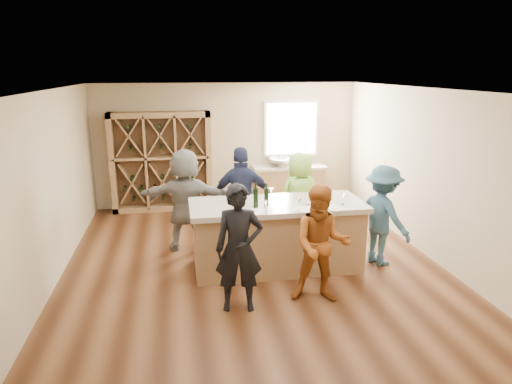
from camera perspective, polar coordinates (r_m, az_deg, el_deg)
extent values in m
cube|color=#54301B|center=(7.66, -0.49, -9.12)|extent=(6.00, 7.00, 0.10)
cube|color=white|center=(6.99, -0.54, 13.11)|extent=(6.00, 7.00, 0.10)
cube|color=tan|center=(10.64, -3.64, 5.93)|extent=(6.00, 0.10, 2.80)
cube|color=tan|center=(3.91, 8.13, -10.73)|extent=(6.00, 0.10, 2.80)
cube|color=tan|center=(7.35, -24.68, 0.38)|extent=(0.10, 7.00, 2.80)
cube|color=tan|center=(8.24, 20.93, 2.24)|extent=(0.10, 7.00, 2.80)
cube|color=white|center=(10.77, 4.40, 7.92)|extent=(1.30, 0.06, 1.30)
cube|color=white|center=(10.74, 4.45, 7.89)|extent=(1.18, 0.01, 1.18)
cube|color=olive|center=(10.36, -11.73, 3.71)|extent=(2.20, 0.45, 2.20)
cube|color=olive|center=(10.74, 4.10, 0.72)|extent=(1.60, 0.58, 0.86)
cube|color=#B0A390|center=(10.63, 4.14, 3.13)|extent=(1.70, 0.62, 0.06)
imported|color=silver|center=(10.56, 3.10, 3.74)|extent=(0.54, 0.54, 0.19)
cylinder|color=silver|center=(10.72, 2.89, 4.23)|extent=(0.02, 0.02, 0.30)
cube|color=olive|center=(7.30, 2.61, -5.73)|extent=(2.60, 1.00, 1.00)
cube|color=#B0A390|center=(7.12, 2.66, -1.67)|extent=(2.72, 1.12, 0.08)
cylinder|color=black|center=(6.72, -2.31, -1.01)|extent=(0.08, 0.08, 0.30)
cylinder|color=black|center=(6.84, -1.99, -0.68)|extent=(0.08, 0.08, 0.31)
cylinder|color=black|center=(6.83, -0.03, -0.73)|extent=(0.10, 0.10, 0.30)
cylinder|color=black|center=(6.93, 1.30, -0.62)|extent=(0.08, 0.08, 0.27)
cone|color=white|center=(6.56, 1.28, -1.89)|extent=(0.08, 0.08, 0.19)
cone|color=white|center=(6.70, 5.32, -1.57)|extent=(0.09, 0.09, 0.20)
cone|color=white|center=(6.87, 8.88, -1.31)|extent=(0.09, 0.09, 0.19)
cone|color=white|center=(7.01, 6.52, -0.91)|extent=(0.07, 0.07, 0.18)
cone|color=white|center=(7.13, 10.80, -0.80)|extent=(0.08, 0.08, 0.18)
cube|color=white|center=(6.67, 0.32, -2.45)|extent=(0.22, 0.29, 0.00)
cube|color=white|center=(6.83, 5.76, -2.11)|extent=(0.30, 0.35, 0.00)
cube|color=white|center=(6.96, 9.83, -1.93)|extent=(0.33, 0.38, 0.00)
imported|color=black|center=(5.94, -2.13, -7.08)|extent=(0.67, 0.52, 1.70)
imported|color=#994C19|center=(6.22, 8.19, -6.54)|extent=(0.88, 0.62, 1.63)
imported|color=#335972|center=(7.60, 15.50, -2.87)|extent=(0.87, 1.17, 1.64)
imported|color=#191E38|center=(7.96, -1.75, -0.82)|extent=(1.10, 0.62, 1.82)
imported|color=#8CC64C|center=(8.35, 5.46, -0.68)|extent=(0.91, 0.70, 1.66)
imported|color=slate|center=(8.00, -8.78, -0.96)|extent=(1.75, 0.88, 1.81)
cone|color=white|center=(7.26, 1.95, -0.26)|extent=(0.07, 0.07, 0.18)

